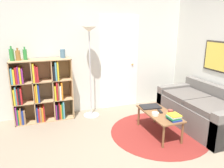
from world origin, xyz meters
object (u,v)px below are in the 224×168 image
at_px(coffee_table, 159,115).
at_px(cup, 170,112).
at_px(floor_lamp, 90,48).
at_px(bottle_middle, 18,55).
at_px(bottle_right, 25,54).
at_px(laptop, 150,106).
at_px(bowl, 155,114).
at_px(bottle_left, 12,55).
at_px(vase_on_shelf, 63,54).
at_px(couch, 203,111).
at_px(bookshelf, 40,92).

height_order(coffee_table, cup, cup).
bearing_deg(floor_lamp, bottle_middle, 173.93).
bearing_deg(floor_lamp, bottle_right, 172.40).
bearing_deg(bottle_right, laptop, -26.72).
distance_m(bowl, bottle_middle, 2.60).
bearing_deg(coffee_table, laptop, 92.89).
height_order(bottle_left, vase_on_shelf, bottle_left).
bearing_deg(bottle_middle, laptop, -25.03).
distance_m(bottle_middle, vase_on_shelf, 0.78).
bearing_deg(bottle_left, floor_lamp, -5.67).
bearing_deg(vase_on_shelf, floor_lamp, -15.18).
bearing_deg(couch, bottle_left, 158.25).
bearing_deg(bookshelf, laptop, -28.70).
bearing_deg(bottle_left, cup, -30.29).
bearing_deg(laptop, cup, -69.43).
relative_size(bookshelf, floor_lamp, 0.67).
distance_m(cup, bottle_left, 2.91).
distance_m(couch, bowl, 1.07).
relative_size(laptop, bottle_right, 1.59).
bearing_deg(bottle_right, bowl, -35.56).
height_order(coffee_table, bottle_right, bottle_right).
height_order(floor_lamp, coffee_table, floor_lamp).
height_order(couch, laptop, couch).
relative_size(bottle_left, vase_on_shelf, 1.54).
bearing_deg(bottle_middle, bookshelf, -0.22).
distance_m(bowl, cup, 0.26).
bearing_deg(bowl, bottle_left, 147.65).
bearing_deg(laptop, bottle_left, 155.94).
height_order(cup, bottle_middle, bottle_middle).
xyz_separation_m(bowl, cup, (0.26, -0.05, 0.01)).
xyz_separation_m(bottle_left, bottle_middle, (0.10, -0.00, -0.01)).
bearing_deg(bottle_left, laptop, -24.06).
bearing_deg(bowl, floor_lamp, 122.04).
bearing_deg(laptop, bottle_middle, 154.97).
bearing_deg(cup, floor_lamp, 128.91).
bearing_deg(bookshelf, bottle_left, 179.68).
relative_size(floor_lamp, laptop, 4.77).
xyz_separation_m(bookshelf, bottle_middle, (-0.32, 0.00, 0.72)).
xyz_separation_m(laptop, vase_on_shelf, (-1.36, 1.00, 0.89)).
bearing_deg(coffee_table, bottle_middle, 149.33).
height_order(bookshelf, floor_lamp, floor_lamp).
bearing_deg(coffee_table, bottle_right, 147.52).
xyz_separation_m(couch, bottle_middle, (-3.10, 1.28, 1.01)).
relative_size(laptop, bottle_left, 1.46).
relative_size(couch, bowl, 14.82).
relative_size(laptop, vase_on_shelf, 2.24).
xyz_separation_m(bottle_middle, vase_on_shelf, (0.78, -0.00, -0.01)).
bearing_deg(floor_lamp, vase_on_shelf, 164.82).
bearing_deg(cup, bottle_middle, 148.64).
height_order(bookshelf, bottle_middle, bottle_middle).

